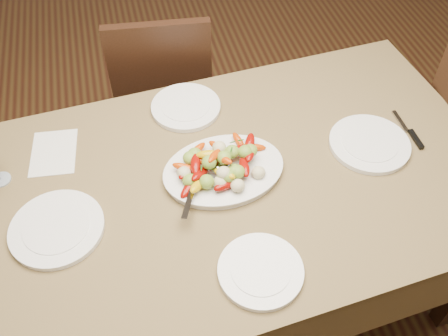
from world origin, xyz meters
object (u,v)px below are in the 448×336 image
(plate_near, at_px, (261,271))
(dining_table, at_px, (224,243))
(plate_left, at_px, (57,229))
(plate_far, at_px, (186,107))
(chair_far, at_px, (164,89))
(plate_right, at_px, (369,144))
(serving_platter, at_px, (224,172))

(plate_near, bearing_deg, dining_table, 93.09)
(plate_left, xyz_separation_m, plate_far, (0.48, 0.44, 0.00))
(plate_far, distance_m, plate_near, 0.73)
(plate_left, distance_m, plate_far, 0.65)
(chair_far, bearing_deg, plate_near, 101.06)
(plate_right, distance_m, plate_near, 0.64)
(plate_left, height_order, plate_near, same)
(serving_platter, height_order, plate_right, serving_platter)
(plate_right, bearing_deg, dining_table, -176.55)
(chair_far, xyz_separation_m, plate_near, (0.11, -1.20, 0.29))
(dining_table, relative_size, plate_left, 6.49)
(dining_table, xyz_separation_m, plate_near, (0.02, -0.35, 0.39))
(plate_right, bearing_deg, plate_far, 149.89)
(serving_platter, distance_m, plate_left, 0.55)
(chair_far, relative_size, plate_near, 3.90)
(plate_right, bearing_deg, serving_platter, -179.52)
(plate_left, height_order, plate_far, same)
(serving_platter, distance_m, plate_right, 0.52)
(plate_far, bearing_deg, chair_far, 93.88)
(serving_platter, xyz_separation_m, plate_left, (-0.54, -0.10, -0.00))
(chair_far, relative_size, plate_left, 3.35)
(dining_table, height_order, plate_right, plate_right)
(serving_platter, relative_size, plate_near, 1.60)
(dining_table, distance_m, serving_platter, 0.39)
(dining_table, distance_m, plate_left, 0.66)
(plate_near, bearing_deg, serving_platter, 92.07)
(chair_far, xyz_separation_m, plate_left, (-0.45, -0.91, 0.29))
(plate_near, bearing_deg, plate_left, 152.84)
(plate_near, bearing_deg, plate_far, 95.86)
(chair_far, height_order, plate_far, chair_far)
(chair_far, height_order, serving_platter, chair_far)
(serving_platter, xyz_separation_m, plate_far, (-0.06, 0.34, -0.00))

